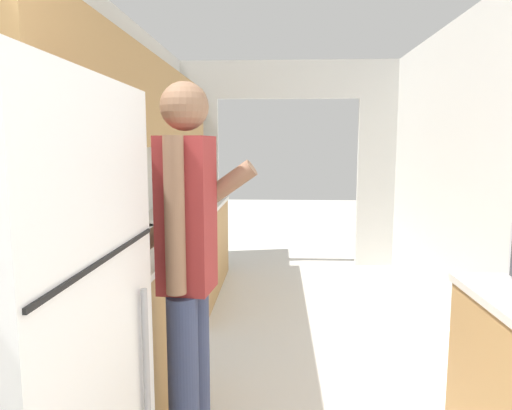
{
  "coord_description": "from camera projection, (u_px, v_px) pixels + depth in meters",
  "views": [
    {
      "loc": [
        -0.11,
        -0.48,
        1.49
      ],
      "look_at": [
        -0.27,
        2.85,
        1.05
      ],
      "focal_mm": 32.0,
      "sensor_mm": 36.0,
      "label": 1
    }
  ],
  "objects": [
    {
      "name": "range_oven",
      "position": [
        155.0,
        290.0,
        3.29
      ],
      "size": [
        0.66,
        0.79,
        1.04
      ],
      "color": "white",
      "rests_on": "ground_plane"
    },
    {
      "name": "counter_left",
      "position": [
        167.0,
        276.0,
        3.66
      ],
      "size": [
        0.62,
        3.79,
        0.9
      ],
      "color": "#B2844C",
      "rests_on": "ground_plane"
    },
    {
      "name": "wall_far_with_doorway",
      "position": [
        288.0,
        149.0,
        5.57
      ],
      "size": [
        3.01,
        0.06,
        2.5
      ],
      "color": "silver",
      "rests_on": "ground_plane"
    },
    {
      "name": "knife",
      "position": [
        183.0,
        214.0,
        3.9
      ],
      "size": [
        0.11,
        0.31,
        0.02
      ],
      "rotation": [
        0.0,
        0.0,
        -0.39
      ],
      "color": "#B7B7BC",
      "rests_on": "counter_left"
    },
    {
      "name": "person",
      "position": [
        188.0,
        273.0,
        1.95
      ],
      "size": [
        0.56,
        0.41,
        1.75
      ],
      "rotation": [
        0.0,
        0.0,
        1.45
      ],
      "color": "#384266",
      "rests_on": "ground_plane"
    },
    {
      "name": "wall_left",
      "position": [
        97.0,
        147.0,
        2.88
      ],
      "size": [
        0.38,
        7.51,
        2.5
      ],
      "color": "silver",
      "rests_on": "ground_plane"
    }
  ]
}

